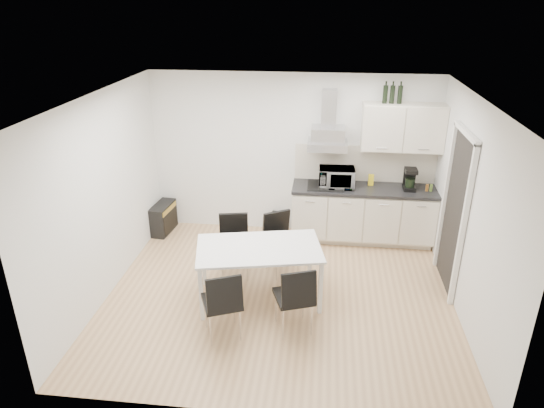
% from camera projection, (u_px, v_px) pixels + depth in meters
% --- Properties ---
extents(ground, '(4.50, 4.50, 0.00)m').
position_uv_depth(ground, '(279.00, 295.00, 6.43)').
color(ground, tan).
rests_on(ground, ground).
extents(wall_back, '(4.50, 0.10, 2.60)m').
position_uv_depth(wall_back, '(292.00, 155.00, 7.73)').
color(wall_back, silver).
rests_on(wall_back, ground).
extents(wall_front, '(4.50, 0.10, 2.60)m').
position_uv_depth(wall_front, '(257.00, 300.00, 4.09)').
color(wall_front, silver).
rests_on(wall_front, ground).
extents(wall_left, '(0.10, 4.00, 2.60)m').
position_uv_depth(wall_left, '(104.00, 197.00, 6.14)').
color(wall_left, silver).
rests_on(wall_left, ground).
extents(wall_right, '(0.10, 4.00, 2.60)m').
position_uv_depth(wall_right, '(471.00, 214.00, 5.68)').
color(wall_right, silver).
rests_on(wall_right, ground).
extents(ceiling, '(4.50, 4.50, 0.00)m').
position_uv_depth(ceiling, '(281.00, 98.00, 5.39)').
color(ceiling, white).
rests_on(ceiling, wall_back).
extents(doorway, '(0.08, 1.04, 2.10)m').
position_uv_depth(doorway, '(453.00, 214.00, 6.28)').
color(doorway, white).
rests_on(doorway, ground).
extents(kitchenette, '(2.22, 0.64, 2.52)m').
position_uv_depth(kitchenette, '(366.00, 192.00, 7.55)').
color(kitchenette, beige).
rests_on(kitchenette, ground).
extents(dining_table, '(1.70, 1.18, 0.75)m').
position_uv_depth(dining_table, '(259.00, 252.00, 6.10)').
color(dining_table, white).
rests_on(dining_table, ground).
extents(chair_far_left, '(0.53, 0.58, 0.88)m').
position_uv_depth(chair_far_left, '(234.00, 247.00, 6.72)').
color(chair_far_left, black).
rests_on(chair_far_left, ground).
extents(chair_far_right, '(0.64, 0.66, 0.88)m').
position_uv_depth(chair_far_right, '(282.00, 245.00, 6.79)').
color(chair_far_right, black).
rests_on(chair_far_right, ground).
extents(chair_near_left, '(0.60, 0.63, 0.88)m').
position_uv_depth(chair_near_left, '(222.00, 303.00, 5.52)').
color(chair_near_left, black).
rests_on(chair_near_left, ground).
extents(chair_near_right, '(0.58, 0.62, 0.88)m').
position_uv_depth(chair_near_right, '(294.00, 297.00, 5.61)').
color(chair_near_right, black).
rests_on(chair_near_right, ground).
extents(guitar_amp, '(0.31, 0.61, 0.49)m').
position_uv_depth(guitar_amp, '(163.00, 218.00, 8.05)').
color(guitar_amp, black).
rests_on(guitar_amp, ground).
extents(floor_speaker, '(0.21, 0.19, 0.32)m').
position_uv_depth(floor_speaker, '(277.00, 222.00, 8.12)').
color(floor_speaker, black).
rests_on(floor_speaker, ground).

